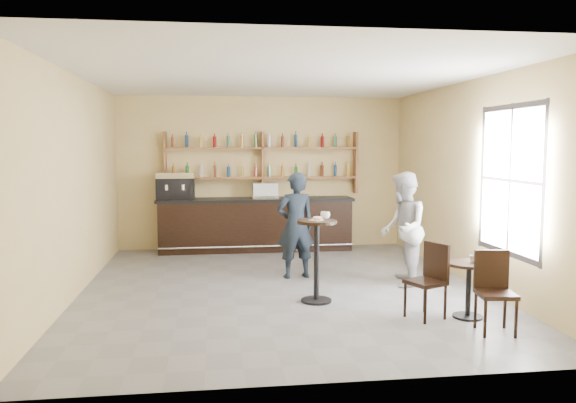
{
  "coord_description": "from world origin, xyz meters",
  "views": [
    {
      "loc": [
        -1.02,
        -8.37,
        2.18
      ],
      "look_at": [
        0.2,
        0.8,
        1.25
      ],
      "focal_mm": 35.0,
      "sensor_mm": 36.0,
      "label": 1
    }
  ],
  "objects": [
    {
      "name": "napkin",
      "position": [
        0.38,
        -0.82,
        1.15
      ],
      "size": [
        0.23,
        0.23,
        0.0
      ],
      "primitive_type": "cube",
      "rotation": [
        0.0,
        0.0,
        0.71
      ],
      "color": "white",
      "rests_on": "pedestal_table"
    },
    {
      "name": "man_main",
      "position": [
        0.31,
        0.65,
        0.87
      ],
      "size": [
        0.69,
        0.51,
        1.74
      ],
      "primitive_type": "imported",
      "rotation": [
        0.0,
        0.0,
        3.3
      ],
      "color": "black",
      "rests_on": "floor"
    },
    {
      "name": "cafe_table",
      "position": [
        2.16,
        -1.79,
        0.36
      ],
      "size": [
        0.67,
        0.67,
        0.71
      ],
      "primitive_type": null,
      "rotation": [
        0.0,
        0.0,
        -0.22
      ],
      "color": "black",
      "rests_on": "floor"
    },
    {
      "name": "wall_right",
      "position": [
        3.0,
        0.0,
        1.6
      ],
      "size": [
        0.0,
        7.0,
        7.0
      ],
      "primitive_type": "plane",
      "rotation": [
        1.57,
        0.0,
        -1.57
      ],
      "color": "tan",
      "rests_on": "floor"
    },
    {
      "name": "liquor_bottles",
      "position": [
        0.0,
        3.37,
        1.98
      ],
      "size": [
        3.68,
        0.1,
        1.0
      ],
      "primitive_type": null,
      "color": "#8C5919",
      "rests_on": "shelf_unit"
    },
    {
      "name": "shelf_unit",
      "position": [
        0.0,
        3.37,
        1.81
      ],
      "size": [
        4.0,
        0.26,
        1.4
      ],
      "primitive_type": null,
      "color": "brown",
      "rests_on": "wall_back"
    },
    {
      "name": "window_frame",
      "position": [
        2.99,
        -1.2,
        1.7
      ],
      "size": [
        0.04,
        1.7,
        2.1
      ],
      "primitive_type": null,
      "color": "black",
      "rests_on": "wall_right"
    },
    {
      "name": "cup_cafe",
      "position": [
        2.21,
        -1.79,
        0.76
      ],
      "size": [
        0.11,
        0.11,
        0.09
      ],
      "primitive_type": "imported",
      "rotation": [
        0.0,
        0.0,
        -0.21
      ],
      "color": "white",
      "rests_on": "cafe_table"
    },
    {
      "name": "chair_south",
      "position": [
        2.21,
        -2.39,
        0.47
      ],
      "size": [
        0.47,
        0.47,
        0.95
      ],
      "primitive_type": null,
      "rotation": [
        0.0,
        0.0,
        -0.15
      ],
      "color": "black",
      "rests_on": "floor"
    },
    {
      "name": "chair_west",
      "position": [
        1.61,
        -1.74,
        0.47
      ],
      "size": [
        0.54,
        0.54,
        0.95
      ],
      "primitive_type": null,
      "rotation": [
        0.0,
        0.0,
        -1.14
      ],
      "color": "black",
      "rests_on": "floor"
    },
    {
      "name": "pedestal_table",
      "position": [
        0.38,
        -0.82,
        0.57
      ],
      "size": [
        0.74,
        0.74,
        1.15
      ],
      "primitive_type": null,
      "rotation": [
        0.0,
        0.0,
        -0.43
      ],
      "color": "black",
      "rests_on": "floor"
    },
    {
      "name": "cup_pedestal",
      "position": [
        0.52,
        -0.72,
        1.2
      ],
      "size": [
        0.14,
        0.14,
        0.1
      ],
      "primitive_type": "imported",
      "rotation": [
        0.0,
        0.0,
        0.1
      ],
      "color": "white",
      "rests_on": "pedestal_table"
    },
    {
      "name": "pastry_case",
      "position": [
        0.03,
        3.15,
        1.25
      ],
      "size": [
        0.56,
        0.47,
        0.31
      ],
      "primitive_type": null,
      "rotation": [
        0.0,
        0.0,
        0.09
      ],
      "color": "silver",
      "rests_on": "bar_counter"
    },
    {
      "name": "espresso_machine",
      "position": [
        -1.78,
        3.15,
        1.36
      ],
      "size": [
        0.76,
        0.49,
        0.54
      ],
      "primitive_type": null,
      "rotation": [
        0.0,
        0.0,
        0.0
      ],
      "color": "black",
      "rests_on": "bar_counter"
    },
    {
      "name": "patron_second",
      "position": [
        1.89,
        -0.07,
        0.89
      ],
      "size": [
        0.89,
        1.02,
        1.77
      ],
      "primitive_type": "imported",
      "rotation": [
        0.0,
        0.0,
        -1.86
      ],
      "color": "#949397",
      "rests_on": "floor"
    },
    {
      "name": "wall_left",
      "position": [
        -3.0,
        0.0,
        1.6
      ],
      "size": [
        0.0,
        7.0,
        7.0
      ],
      "primitive_type": "plane",
      "rotation": [
        1.57,
        0.0,
        1.57
      ],
      "color": "tan",
      "rests_on": "floor"
    },
    {
      "name": "wall_back",
      "position": [
        0.0,
        3.5,
        1.6
      ],
      "size": [
        7.0,
        0.0,
        7.0
      ],
      "primitive_type": "plane",
      "rotation": [
        1.57,
        0.0,
        0.0
      ],
      "color": "tan",
      "rests_on": "floor"
    },
    {
      "name": "wall_front",
      "position": [
        0.0,
        -3.5,
        1.6
      ],
      "size": [
        7.0,
        0.0,
        7.0
      ],
      "primitive_type": "plane",
      "rotation": [
        -1.57,
        0.0,
        0.0
      ],
      "color": "tan",
      "rests_on": "floor"
    },
    {
      "name": "window_pane",
      "position": [
        2.99,
        -1.2,
        1.7
      ],
      "size": [
        0.0,
        2.0,
        2.0
      ],
      "primitive_type": "plane",
      "rotation": [
        1.57,
        0.0,
        -1.57
      ],
      "color": "white",
      "rests_on": "wall_right"
    },
    {
      "name": "ceiling",
      "position": [
        0.0,
        0.0,
        3.2
      ],
      "size": [
        7.0,
        7.0,
        0.0
      ],
      "primitive_type": "plane",
      "rotation": [
        3.14,
        0.0,
        0.0
      ],
      "color": "white",
      "rests_on": "wall_back"
    },
    {
      "name": "bar_counter",
      "position": [
        -0.17,
        3.15,
        0.55
      ],
      "size": [
        4.03,
        0.79,
        1.09
      ],
      "primitive_type": null,
      "color": "black",
      "rests_on": "floor"
    },
    {
      "name": "floor",
      "position": [
        0.0,
        0.0,
        0.0
      ],
      "size": [
        7.0,
        7.0,
        0.0
      ],
      "primitive_type": "plane",
      "color": "slate",
      "rests_on": "ground"
    },
    {
      "name": "donut",
      "position": [
        0.39,
        -0.83,
        1.18
      ],
      "size": [
        0.15,
        0.15,
        0.05
      ],
      "primitive_type": "torus",
      "rotation": [
        0.0,
        0.0,
        -0.1
      ],
      "color": "#BE8245",
      "rests_on": "napkin"
    }
  ]
}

